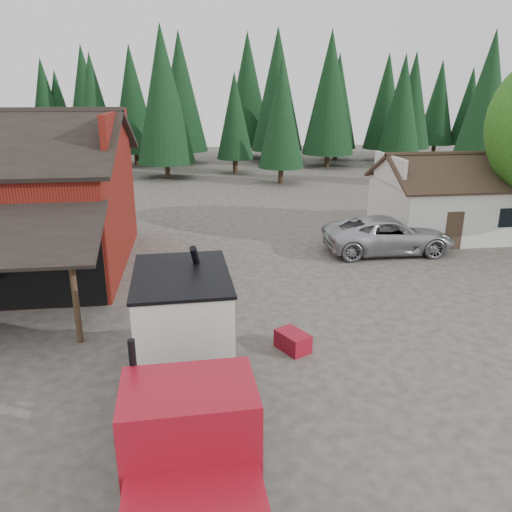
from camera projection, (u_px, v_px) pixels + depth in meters
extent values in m
plane|color=#3F3A31|center=(257.00, 364.00, 15.14)|extent=(120.00, 120.00, 0.00)
cube|color=maroon|center=(116.00, 135.00, 22.03)|extent=(0.25, 7.00, 2.00)
cylinder|color=#382619|center=(76.00, 303.00, 16.00)|extent=(0.20, 0.20, 2.80)
cube|color=silver|center=(453.00, 207.00, 28.45)|extent=(8.00, 6.00, 3.00)
cube|color=#38281E|center=(473.00, 172.00, 26.33)|extent=(8.60, 3.42, 1.80)
cube|color=#38281E|center=(445.00, 164.00, 29.15)|extent=(8.60, 3.42, 1.80)
cube|color=silver|center=(390.00, 169.00, 27.26)|extent=(0.20, 4.20, 1.50)
cube|color=#38281E|center=(454.00, 231.00, 25.59)|extent=(0.90, 0.06, 2.00)
cube|color=black|center=(510.00, 218.00, 25.76)|extent=(1.20, 0.06, 1.00)
cylinder|color=#382619|center=(281.00, 174.00, 43.82)|extent=(0.44, 0.44, 1.60)
cone|color=black|center=(282.00, 114.00, 42.19)|extent=(3.96, 3.96, 9.00)
cylinder|color=#382619|center=(476.00, 178.00, 41.98)|extent=(0.44, 0.44, 1.60)
cone|color=black|center=(487.00, 102.00, 40.04)|extent=(4.84, 4.84, 11.00)
cylinder|color=#382619|center=(167.00, 169.00, 46.37)|extent=(0.44, 0.44, 1.60)
cone|color=black|center=(163.00, 95.00, 44.27)|extent=(5.28, 5.28, 12.00)
cylinder|color=black|center=(251.00, 507.00, 9.26)|extent=(0.39, 1.11, 1.10)
cylinder|color=black|center=(147.00, 377.00, 13.42)|extent=(0.39, 1.11, 1.10)
cylinder|color=black|center=(224.00, 371.00, 13.74)|extent=(0.39, 1.11, 1.10)
cylinder|color=black|center=(149.00, 352.00, 14.73)|extent=(0.39, 1.11, 1.10)
cylinder|color=black|center=(220.00, 346.00, 15.05)|extent=(0.39, 1.11, 1.10)
cube|color=black|center=(187.00, 395.00, 11.96)|extent=(1.42, 8.62, 0.40)
cube|color=maroon|center=(195.00, 510.00, 8.01)|extent=(2.29, 1.38, 0.85)
cube|color=maroon|center=(190.00, 430.00, 9.04)|extent=(2.46, 1.78, 1.85)
cube|color=black|center=(191.00, 446.00, 8.20)|extent=(2.10, 0.16, 0.90)
cylinder|color=black|center=(135.00, 382.00, 9.55)|extent=(0.14, 0.14, 1.80)
cube|color=black|center=(188.00, 400.00, 9.99)|extent=(2.45, 0.21, 1.60)
cube|color=black|center=(185.00, 356.00, 13.18)|extent=(2.76, 5.88, 0.16)
cube|color=beige|center=(183.00, 305.00, 12.71)|extent=(2.42, 3.38, 1.60)
cone|color=beige|center=(184.00, 340.00, 13.03)|extent=(2.28, 2.28, 0.70)
cube|color=black|center=(181.00, 275.00, 12.45)|extent=(2.52, 3.48, 0.08)
cylinder|color=black|center=(203.00, 287.00, 14.14)|extent=(0.67, 2.19, 3.05)
cube|color=maroon|center=(163.00, 310.00, 15.24)|extent=(0.63, 0.82, 0.45)
cylinder|color=silver|center=(248.00, 453.00, 10.21)|extent=(0.60, 1.02, 0.56)
imported|color=#ADAFB5|center=(388.00, 235.00, 25.22)|extent=(6.55, 3.09, 1.81)
cube|color=maroon|center=(293.00, 341.00, 15.86)|extent=(1.14, 1.30, 0.60)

